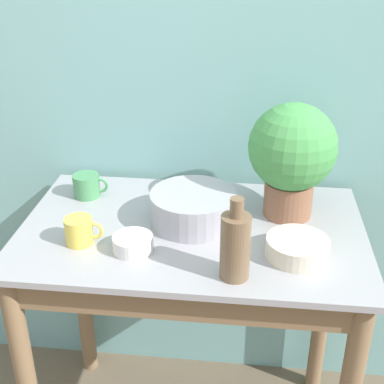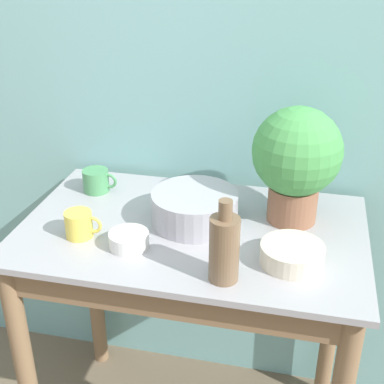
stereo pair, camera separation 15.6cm
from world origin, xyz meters
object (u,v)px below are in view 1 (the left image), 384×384
object	(u,v)px
mug_yellow	(80,231)
bowl_small_enamel_white	(133,244)
bowl_wash_large	(192,208)
bottle_tall	(235,245)
mug_green	(87,186)
potted_plant	(292,154)
bowl_small_cream	(297,248)

from	to	relation	value
mug_yellow	bowl_small_enamel_white	world-z (taller)	mug_yellow
bowl_wash_large	bottle_tall	world-z (taller)	bottle_tall
bottle_tall	bowl_small_enamel_white	world-z (taller)	bottle_tall
mug_yellow	bowl_small_enamel_white	xyz separation A→B (m)	(0.16, -0.02, -0.02)
bowl_wash_large	bottle_tall	bearing A→B (deg)	-62.48
bowl_wash_large	mug_yellow	distance (m)	0.34
bowl_wash_large	mug_yellow	world-z (taller)	bowl_wash_large
mug_yellow	bottle_tall	bearing A→B (deg)	-14.27
mug_green	bowl_small_enamel_white	world-z (taller)	mug_green
potted_plant	bottle_tall	world-z (taller)	potted_plant
mug_yellow	bowl_small_cream	distance (m)	0.61
bowl_small_cream	bottle_tall	bearing A→B (deg)	-146.25
potted_plant	bowl_wash_large	bearing A→B (deg)	-164.28
bowl_wash_large	bowl_small_cream	world-z (taller)	bowl_wash_large
potted_plant	bowl_wash_large	xyz separation A→B (m)	(-0.29, -0.08, -0.16)
bowl_small_cream	potted_plant	bearing A→B (deg)	93.86
bowl_wash_large	bottle_tall	xyz separation A→B (m)	(0.14, -0.27, 0.05)
bottle_tall	mug_yellow	size ratio (longest dim) A/B	2.03
bowl_wash_large	mug_green	bearing A→B (deg)	160.25
mug_yellow	bowl_small_cream	world-z (taller)	mug_yellow
bottle_tall	mug_green	distance (m)	0.65
bottle_tall	mug_green	size ratio (longest dim) A/B	1.91
bottle_tall	mug_yellow	distance (m)	0.46
mug_green	bowl_small_cream	world-z (taller)	mug_green
mug_green	mug_yellow	bearing A→B (deg)	-77.53
potted_plant	bottle_tall	xyz separation A→B (m)	(-0.15, -0.35, -0.11)
mug_green	bowl_small_enamel_white	size ratio (longest dim) A/B	1.04
mug_green	mug_yellow	size ratio (longest dim) A/B	1.06
mug_yellow	mug_green	bearing A→B (deg)	102.47
potted_plant	bowl_small_cream	xyz separation A→B (m)	(0.02, -0.24, -0.18)
bowl_small_enamel_white	mug_yellow	bearing A→B (deg)	171.84
potted_plant	mug_yellow	size ratio (longest dim) A/B	3.21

